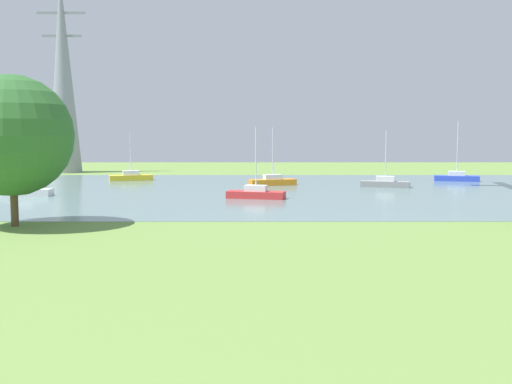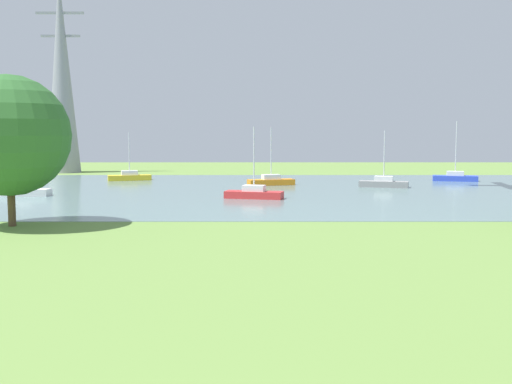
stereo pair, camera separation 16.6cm
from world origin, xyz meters
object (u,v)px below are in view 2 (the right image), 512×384
(sailboat_orange, at_px, (274,181))
(sailboat_red, at_px, (257,193))
(sailboat_yellow, at_px, (133,176))
(sailboat_blue, at_px, (458,177))
(sailboat_gray, at_px, (387,183))
(tree_west_near, at_px, (12,136))
(electricity_pylon, at_px, (65,74))
(sailboat_white, at_px, (25,191))

(sailboat_orange, bearing_deg, sailboat_red, -97.86)
(sailboat_orange, relative_size, sailboat_yellow, 1.09)
(sailboat_red, relative_size, sailboat_blue, 0.89)
(sailboat_gray, bearing_deg, sailboat_orange, 168.34)
(sailboat_yellow, bearing_deg, tree_west_near, -89.97)
(tree_west_near, height_order, electricity_pylon, electricity_pylon)
(sailboat_gray, bearing_deg, electricity_pylon, 150.27)
(sailboat_yellow, height_order, electricity_pylon, electricity_pylon)
(sailboat_red, distance_m, tree_west_near, 20.99)
(electricity_pylon, bearing_deg, sailboat_orange, -35.70)
(sailboat_gray, distance_m, sailboat_blue, 12.18)
(sailboat_orange, xyz_separation_m, sailboat_blue, (20.79, 5.19, 0.01))
(sailboat_orange, relative_size, tree_west_near, 0.67)
(sailboat_gray, distance_m, tree_west_near, 37.13)
(sailboat_blue, distance_m, sailboat_yellow, 36.75)
(tree_west_near, bearing_deg, sailboat_yellow, 90.03)
(sailboat_orange, relative_size, electricity_pylon, 0.23)
(sailboat_orange, height_order, tree_west_near, tree_west_near)
(sailboat_gray, relative_size, sailboat_white, 0.79)
(sailboat_gray, bearing_deg, sailboat_blue, 38.03)
(sailboat_red, height_order, sailboat_yellow, sailboat_red)
(sailboat_gray, height_order, sailboat_red, sailboat_red)
(sailboat_white, xyz_separation_m, tree_west_near, (5.88, -16.74, 4.86))
(sailboat_gray, distance_m, sailboat_yellow, 28.44)
(sailboat_white, relative_size, electricity_pylon, 0.27)
(sailboat_yellow, bearing_deg, sailboat_red, -52.73)
(electricity_pylon, bearing_deg, sailboat_blue, -16.86)
(sailboat_white, bearing_deg, sailboat_orange, 25.58)
(sailboat_orange, xyz_separation_m, tree_west_near, (-15.93, -27.18, 4.87))
(sailboat_gray, xyz_separation_m, tree_west_near, (-27.13, -24.87, 4.87))
(sailboat_red, xyz_separation_m, sailboat_yellow, (-14.22, 18.69, -0.00))
(sailboat_orange, distance_m, sailboat_yellow, 17.10)
(sailboat_blue, xyz_separation_m, sailboat_yellow, (-36.74, 0.98, -0.01))
(sailboat_orange, height_order, sailboat_blue, sailboat_blue)
(tree_west_near, relative_size, electricity_pylon, 0.33)
(sailboat_orange, xyz_separation_m, sailboat_white, (-21.82, -10.45, 0.01))
(sailboat_gray, relative_size, electricity_pylon, 0.21)
(sailboat_blue, distance_m, sailboat_white, 45.38)
(sailboat_gray, xyz_separation_m, sailboat_blue, (9.59, 7.50, 0.01))
(sailboat_blue, relative_size, sailboat_white, 0.94)
(sailboat_blue, distance_m, electricity_pylon, 52.22)
(sailboat_orange, height_order, sailboat_red, sailboat_orange)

